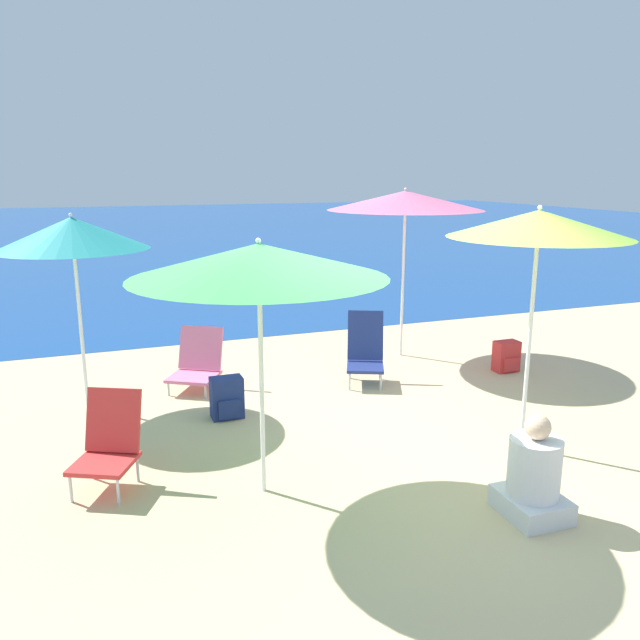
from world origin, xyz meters
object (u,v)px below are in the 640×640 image
at_px(beach_chair_pink, 197,362).
at_px(person_seated_near, 533,477).
at_px(beach_umbrella_lime, 539,224).
at_px(backpack_red, 506,357).
at_px(beach_chair_red, 109,441).
at_px(beach_umbrella_green, 259,261).
at_px(beach_umbrella_pink, 405,201).
at_px(backpack_navy, 227,398).
at_px(beach_chair_navy, 365,350).
at_px(beach_umbrella_teal, 72,234).

bearing_deg(beach_chair_pink, person_seated_near, -31.92).
relative_size(beach_umbrella_lime, backpack_red, 5.61).
relative_size(beach_umbrella_lime, person_seated_near, 2.79).
height_order(beach_umbrella_lime, beach_chair_red, beach_umbrella_lime).
bearing_deg(beach_umbrella_green, beach_umbrella_pink, 47.06).
distance_m(backpack_navy, backpack_red, 3.61).
distance_m(beach_umbrella_green, beach_chair_navy, 3.16).
height_order(beach_umbrella_lime, beach_chair_pink, beach_umbrella_lime).
relative_size(beach_chair_pink, beach_chair_red, 1.01).
xyz_separation_m(beach_umbrella_green, beach_chair_red, (-1.11, 0.51, -1.44)).
distance_m(beach_umbrella_green, person_seated_near, 2.52).
height_order(beach_chair_pink, backpack_navy, beach_chair_pink).
height_order(beach_umbrella_lime, beach_chair_navy, beach_umbrella_lime).
bearing_deg(beach_chair_navy, beach_chair_red, -127.26).
bearing_deg(beach_umbrella_teal, beach_chair_red, -84.97).
bearing_deg(backpack_red, backpack_navy, -175.54).
bearing_deg(person_seated_near, beach_chair_navy, 89.20).
height_order(beach_chair_pink, beach_chair_navy, beach_chair_navy).
distance_m(beach_umbrella_lime, beach_umbrella_pink, 3.03).
xyz_separation_m(beach_umbrella_lime, beach_umbrella_pink, (0.35, 3.01, 0.07)).
xyz_separation_m(beach_umbrella_lime, backpack_red, (1.25, 1.91, -1.82)).
bearing_deg(beach_chair_red, beach_chair_pink, 90.35).
bearing_deg(backpack_navy, person_seated_near, -57.18).
height_order(beach_chair_pink, beach_chair_red, beach_chair_red).
relative_size(beach_chair_red, backpack_navy, 1.79).
xyz_separation_m(beach_umbrella_pink, beach_chair_pink, (-2.82, -0.35, -1.77)).
relative_size(person_seated_near, backpack_red, 2.01).
distance_m(beach_umbrella_lime, beach_chair_navy, 2.78).
bearing_deg(person_seated_near, backpack_red, 57.48).
bearing_deg(beach_umbrella_green, backpack_navy, 88.13).
height_order(beach_umbrella_green, person_seated_near, beach_umbrella_green).
xyz_separation_m(beach_umbrella_lime, beach_chair_red, (-3.51, 0.57, -1.63)).
relative_size(beach_chair_navy, beach_chair_red, 1.08).
bearing_deg(person_seated_near, beach_umbrella_teal, 132.27).
xyz_separation_m(beach_umbrella_green, beach_umbrella_pink, (2.75, 2.95, 0.27)).
bearing_deg(beach_umbrella_pink, beach_chair_navy, -137.96).
bearing_deg(beach_chair_red, backpack_navy, 69.24).
bearing_deg(beach_umbrella_teal, beach_umbrella_green, -62.20).
xyz_separation_m(beach_umbrella_lime, beach_umbrella_teal, (-3.68, 2.49, -0.18)).
xyz_separation_m(beach_umbrella_teal, backpack_red, (4.93, -0.57, -1.65)).
xyz_separation_m(beach_chair_navy, person_seated_near, (-0.11, -3.16, -0.09)).
relative_size(beach_umbrella_pink, backpack_navy, 5.27).
distance_m(beach_umbrella_lime, person_seated_near, 2.08).
relative_size(beach_umbrella_teal, person_seated_near, 2.62).
xyz_separation_m(backpack_navy, backpack_red, (3.60, 0.28, -0.02)).
distance_m(beach_umbrella_teal, beach_umbrella_pink, 4.07).
distance_m(beach_umbrella_lime, beach_umbrella_green, 2.41).
bearing_deg(beach_umbrella_pink, person_seated_near, -104.39).
bearing_deg(beach_umbrella_teal, person_seated_near, -48.95).
relative_size(beach_umbrella_green, beach_umbrella_teal, 0.97).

